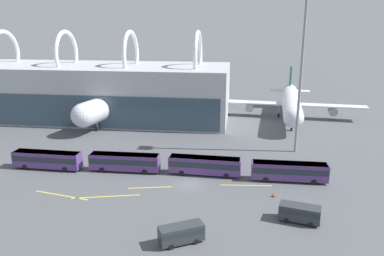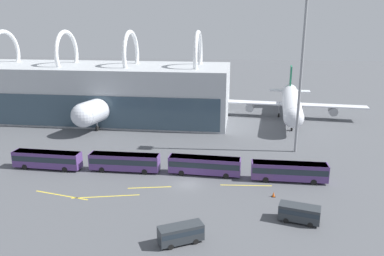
{
  "view_description": "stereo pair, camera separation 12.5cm",
  "coord_description": "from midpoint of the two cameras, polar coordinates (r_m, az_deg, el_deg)",
  "views": [
    {
      "loc": [
        8.12,
        -56.89,
        25.96
      ],
      "look_at": [
        -1.95,
        20.19,
        4.0
      ],
      "focal_mm": 35.0,
      "sensor_mm": 36.0,
      "label": 1
    },
    {
      "loc": [
        8.24,
        -56.87,
        25.96
      ],
      "look_at": [
        -1.95,
        20.19,
        4.0
      ],
      "focal_mm": 35.0,
      "sensor_mm": 36.0,
      "label": 2
    }
  ],
  "objects": [
    {
      "name": "shuttle_bus_1",
      "position": [
        68.69,
        -10.19,
        -4.99
      ],
      "size": [
        12.67,
        2.71,
        3.23
      ],
      "rotation": [
        0.0,
        0.0,
        0.01
      ],
      "color": "#56387A",
      "rests_on": "ground_plane"
    },
    {
      "name": "shuttle_bus_3",
      "position": [
        65.59,
        14.64,
        -6.28
      ],
      "size": [
        12.65,
        2.66,
        3.23
      ],
      "rotation": [
        0.0,
        0.0,
        0.01
      ],
      "color": "#56387A",
      "rests_on": "ground_plane"
    },
    {
      "name": "traffic_cone_0",
      "position": [
        59.99,
        12.38,
        -9.86
      ],
      "size": [
        0.6,
        0.6,
        0.78
      ],
      "color": "black",
      "rests_on": "ground_plane"
    },
    {
      "name": "airliner_at_gate_near",
      "position": [
        103.96,
        -10.83,
        3.91
      ],
      "size": [
        32.94,
        37.46,
        13.83
      ],
      "rotation": [
        0.0,
        0.0,
        -1.8
      ],
      "color": "silver",
      "rests_on": "ground_plane"
    },
    {
      "name": "shuttle_bus_0",
      "position": [
        73.7,
        -21.16,
        -4.39
      ],
      "size": [
        12.7,
        2.85,
        3.23
      ],
      "rotation": [
        0.0,
        0.0,
        -0.03
      ],
      "color": "#56387A",
      "rests_on": "ground_plane"
    },
    {
      "name": "lane_stripe_4",
      "position": [
        62.21,
        -6.42,
        -8.99
      ],
      "size": [
        6.99,
        1.78,
        0.01
      ],
      "primitive_type": "cube",
      "rotation": [
        0.0,
        0.0,
        0.22
      ],
      "color": "yellow",
      "rests_on": "ground_plane"
    },
    {
      "name": "terminal_building",
      "position": [
        120.64,
        -25.95,
        5.45
      ],
      "size": [
        125.59,
        25.3,
        24.13
      ],
      "color": "#B2B7BC",
      "rests_on": "ground_plane"
    },
    {
      "name": "service_van_foreground",
      "position": [
        53.53,
        16.1,
        -12.23
      ],
      "size": [
        5.74,
        3.36,
        2.35
      ],
      "rotation": [
        0.0,
        0.0,
        -0.24
      ],
      "color": "#2D3338",
      "rests_on": "ground_plane"
    },
    {
      "name": "airliner_at_gate_far",
      "position": [
        107.95,
        14.9,
        3.86
      ],
      "size": [
        40.77,
        41.15,
        12.91
      ],
      "rotation": [
        0.0,
        0.0,
        -1.66
      ],
      "color": "silver",
      "rests_on": "ground_plane"
    },
    {
      "name": "lane_stripe_2",
      "position": [
        62.66,
        -19.24,
        -9.65
      ],
      "size": [
        9.5,
        2.19,
        0.01
      ],
      "primitive_type": "cube",
      "rotation": [
        0.0,
        0.0,
        -0.2
      ],
      "color": "yellow",
      "rests_on": "ground_plane"
    },
    {
      "name": "shuttle_bus_2",
      "position": [
        66.09,
        1.97,
        -5.58
      ],
      "size": [
        12.72,
        3.02,
        3.23
      ],
      "rotation": [
        0.0,
        0.0,
        -0.04
      ],
      "color": "#56387A",
      "rests_on": "ground_plane"
    },
    {
      "name": "service_van_crossing",
      "position": [
        47.13,
        -1.64,
        -15.66
      ],
      "size": [
        5.75,
        4.34,
        2.36
      ],
      "rotation": [
        0.0,
        0.0,
        3.64
      ],
      "color": "#2D3338",
      "rests_on": "ground_plane"
    },
    {
      "name": "ground_plane",
      "position": [
        63.06,
        -0.6,
        -8.54
      ],
      "size": [
        440.0,
        440.0,
        0.0
      ],
      "primitive_type": "plane",
      "color": "#515459"
    },
    {
      "name": "lane_stripe_1",
      "position": [
        63.22,
        8.28,
        -8.64
      ],
      "size": [
        8.47,
        1.01,
        0.01
      ],
      "primitive_type": "cube",
      "rotation": [
        0.0,
        0.0,
        0.09
      ],
      "color": "yellow",
      "rests_on": "ground_plane"
    },
    {
      "name": "lane_stripe_3",
      "position": [
        60.35,
        -12.95,
        -10.13
      ],
      "size": [
        10.14,
        2.78,
        0.01
      ],
      "primitive_type": "cube",
      "rotation": [
        0.0,
        0.0,
        0.25
      ],
      "color": "yellow",
      "rests_on": "ground_plane"
    },
    {
      "name": "floodlight_mast",
      "position": [
        77.09,
        16.57,
        10.98
      ],
      "size": [
        2.51,
        2.51,
        31.77
      ],
      "color": "gray",
      "rests_on": "ground_plane"
    }
  ]
}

